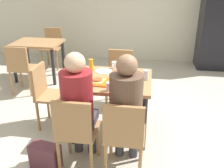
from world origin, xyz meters
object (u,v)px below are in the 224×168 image
paper_plate_near_edge (121,86)px  soda_can (146,75)px  person_in_red (78,101)px  drink_fridge (217,25)px  main_table (112,86)px  plastic_cup_b (109,87)px  chair_far_side (120,73)px  plastic_cup_c (83,71)px  handbag (45,156)px  person_in_brown_jacket (126,104)px  chair_near_left (76,130)px  paper_plate_center (104,71)px  chair_near_right (124,134)px  condiment_bottle (91,65)px  background_chair_near (21,66)px  pizza_slice_b (127,73)px  tray_red_far (127,75)px  foil_bundle (79,74)px  plastic_cup_d (122,68)px  tray_red_near (96,82)px  background_chair_far (53,45)px  background_table (38,48)px  chair_left_end (47,91)px  plastic_cup_a (114,65)px  pizza_slice_a (97,80)px

paper_plate_near_edge → soda_can: soda_can is taller
person_in_red → drink_fridge: 4.09m
main_table → plastic_cup_b: (0.02, -0.36, 0.16)m
chair_far_side → plastic_cup_c: 0.89m
handbag → person_in_brown_jacket: bearing=10.6°
chair_near_left → plastic_cup_b: (0.27, 0.45, 0.29)m
person_in_brown_jacket → paper_plate_center: size_ratio=5.76×
chair_near_right → person_in_brown_jacket: bearing=90.0°
handbag → chair_far_side: bearing=70.1°
person_in_red → paper_plate_center: size_ratio=5.76×
main_table → paper_plate_near_edge: (0.15, -0.23, 0.11)m
chair_near_left → person_in_red: person_in_red is taller
condiment_bottle → background_chair_near: condiment_bottle is taller
handbag → pizza_slice_b: bearing=51.6°
tray_red_far → chair_far_side: bearing=104.0°
chair_near_left → condiment_bottle: bearing=94.0°
condiment_bottle → plastic_cup_b: bearing=-60.3°
plastic_cup_b → foil_bundle: size_ratio=1.00×
background_chair_near → plastic_cup_d: bearing=-19.1°
paper_plate_center → plastic_cup_c: (-0.24, -0.17, 0.05)m
chair_far_side → person_in_brown_jacket: size_ratio=0.68×
chair_near_left → tray_red_near: chair_near_left is taller
chair_far_side → person_in_brown_jacket: (0.24, -1.47, 0.25)m
main_table → chair_near_left: 0.85m
tray_red_far → plastic_cup_d: bearing=116.1°
chair_near_right → plastic_cup_b: size_ratio=8.58×
condiment_bottle → drink_fridge: 3.39m
background_chair_near → background_chair_far: same height
paper_plate_near_edge → foil_bundle: 0.60m
plastic_cup_c → background_chair_near: (-1.31, 0.83, -0.29)m
chair_far_side → drink_fridge: (1.84, 2.04, 0.45)m
background_table → chair_left_end: bearing=-63.0°
pizza_slice_b → drink_fridge: size_ratio=0.14×
drink_fridge → tray_red_near: bearing=-123.8°
chair_left_end → chair_near_left: bearing=-52.2°
drink_fridge → plastic_cup_a: bearing=-126.8°
chair_left_end → condiment_bottle: size_ratio=5.36×
pizza_slice_b → background_table: pizza_slice_b is taller
plastic_cup_d → background_chair_near: 1.92m
plastic_cup_d → foil_bundle: same height
plastic_cup_a → plastic_cup_b: size_ratio=1.00×
person_in_red → soda_can: 0.95m
tray_red_far → foil_bundle: 0.60m
plastic_cup_b → foil_bundle: same height
chair_left_end → paper_plate_near_edge: (1.01, -0.23, 0.24)m
chair_far_side → background_table: chair_far_side is taller
pizza_slice_a → background_chair_far: background_chair_far is taller
person_in_red → paper_plate_center: bearing=83.9°
tray_red_near → chair_far_side: bearing=80.0°
plastic_cup_a → drink_fridge: size_ratio=0.05×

